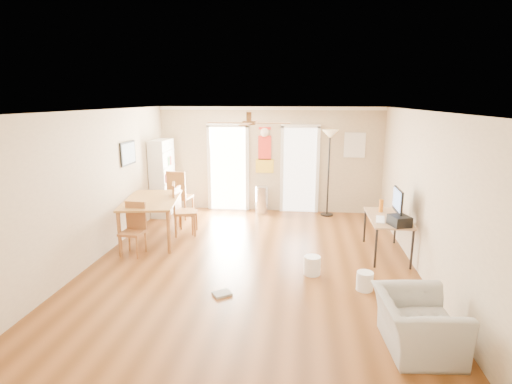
# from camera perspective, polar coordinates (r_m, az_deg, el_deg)

# --- Properties ---
(floor) EXTENTS (7.00, 7.00, 0.00)m
(floor) POSITION_cam_1_polar(r_m,az_deg,el_deg) (6.95, -0.59, -10.40)
(floor) COLOR brown
(floor) RESTS_ON ground
(ceiling) EXTENTS (5.50, 7.00, 0.00)m
(ceiling) POSITION_cam_1_polar(r_m,az_deg,el_deg) (6.38, -0.65, 11.54)
(ceiling) COLOR silver
(ceiling) RESTS_ON floor
(wall_back) EXTENTS (5.50, 0.04, 2.60)m
(wall_back) POSITION_cam_1_polar(r_m,az_deg,el_deg) (9.97, 1.97, 4.62)
(wall_back) COLOR beige
(wall_back) RESTS_ON floor
(wall_front) EXTENTS (5.50, 0.04, 2.60)m
(wall_front) POSITION_cam_1_polar(r_m,az_deg,el_deg) (3.29, -8.69, -13.73)
(wall_front) COLOR beige
(wall_front) RESTS_ON floor
(wall_left) EXTENTS (0.04, 7.00, 2.60)m
(wall_left) POSITION_cam_1_polar(r_m,az_deg,el_deg) (7.41, -22.22, 0.65)
(wall_left) COLOR beige
(wall_left) RESTS_ON floor
(wall_right) EXTENTS (0.04, 7.00, 2.60)m
(wall_right) POSITION_cam_1_polar(r_m,az_deg,el_deg) (6.77, 23.13, -0.54)
(wall_right) COLOR beige
(wall_right) RESTS_ON floor
(crown_molding) EXTENTS (5.50, 7.00, 0.08)m
(crown_molding) POSITION_cam_1_polar(r_m,az_deg,el_deg) (6.38, -0.65, 11.18)
(crown_molding) COLOR white
(crown_molding) RESTS_ON wall_back
(kitchen_doorway) EXTENTS (0.90, 0.10, 2.10)m
(kitchen_doorway) POSITION_cam_1_polar(r_m,az_deg,el_deg) (10.13, -3.98, 3.30)
(kitchen_doorway) COLOR white
(kitchen_doorway) RESTS_ON wall_back
(bathroom_doorway) EXTENTS (0.80, 0.10, 2.10)m
(bathroom_doorway) POSITION_cam_1_polar(r_m,az_deg,el_deg) (9.96, 6.26, 3.08)
(bathroom_doorway) COLOR white
(bathroom_doorway) RESTS_ON wall_back
(wall_decal) EXTENTS (0.46, 0.03, 1.10)m
(wall_decal) POSITION_cam_1_polar(r_m,az_deg,el_deg) (9.92, 1.25, 6.04)
(wall_decal) COLOR red
(wall_decal) RESTS_ON wall_back
(ac_grille) EXTENTS (0.50, 0.04, 0.60)m
(ac_grille) POSITION_cam_1_polar(r_m,az_deg,el_deg) (9.93, 13.93, 6.53)
(ac_grille) COLOR white
(ac_grille) RESTS_ON wall_back
(framed_poster) EXTENTS (0.04, 0.66, 0.48)m
(framed_poster) POSITION_cam_1_polar(r_m,az_deg,el_deg) (8.57, -17.83, 5.29)
(framed_poster) COLOR black
(framed_poster) RESTS_ON wall_left
(ceiling_fan) EXTENTS (1.24, 1.24, 0.20)m
(ceiling_fan) POSITION_cam_1_polar(r_m,az_deg,el_deg) (6.09, -1.01, 9.86)
(ceiling_fan) COLOR #593819
(ceiling_fan) RESTS_ON ceiling
(bookshelf) EXTENTS (0.60, 0.90, 1.84)m
(bookshelf) POSITION_cam_1_polar(r_m,az_deg,el_deg) (9.91, -13.24, 1.99)
(bookshelf) COLOR silver
(bookshelf) RESTS_ON floor
(dining_table) EXTENTS (1.28, 1.82, 0.84)m
(dining_table) POSITION_cam_1_polar(r_m,az_deg,el_deg) (8.30, -14.56, -3.81)
(dining_table) COLOR #A87536
(dining_table) RESTS_ON floor
(dining_chair_right_a) EXTENTS (0.41, 0.41, 0.98)m
(dining_chair_right_a) POSITION_cam_1_polar(r_m,az_deg,el_deg) (8.55, -9.96, -2.57)
(dining_chair_right_a) COLOR #93602F
(dining_chair_right_a) RESTS_ON floor
(dining_chair_right_b) EXTENTS (0.56, 0.56, 1.09)m
(dining_chair_right_b) POSITION_cam_1_polar(r_m,az_deg,el_deg) (8.44, -10.18, -2.42)
(dining_chair_right_b) COLOR #A77035
(dining_chair_right_b) RESTS_ON floor
(dining_chair_near) EXTENTS (0.42, 0.42, 0.95)m
(dining_chair_near) POSITION_cam_1_polar(r_m,az_deg,el_deg) (7.57, -17.30, -5.18)
(dining_chair_near) COLOR #955430
(dining_chair_near) RESTS_ON floor
(dining_chair_far) EXTENTS (0.54, 0.54, 1.14)m
(dining_chair_far) POSITION_cam_1_polar(r_m,az_deg,el_deg) (9.65, -10.70, -0.31)
(dining_chair_far) COLOR olive
(dining_chair_far) RESTS_ON floor
(trash_can) EXTENTS (0.39, 0.39, 0.68)m
(trash_can) POSITION_cam_1_polar(r_m,az_deg,el_deg) (9.91, 0.80, -1.10)
(trash_can) COLOR silver
(trash_can) RESTS_ON floor
(torchiere_lamp) EXTENTS (0.43, 0.43, 2.08)m
(torchiere_lamp) POSITION_cam_1_polar(r_m,az_deg,el_deg) (9.71, 10.33, 2.62)
(torchiere_lamp) COLOR black
(torchiere_lamp) RESTS_ON floor
(computer_desk) EXTENTS (0.67, 1.33, 0.71)m
(computer_desk) POSITION_cam_1_polar(r_m,az_deg,el_deg) (7.66, 18.15, -5.98)
(computer_desk) COLOR tan
(computer_desk) RESTS_ON floor
(imac) EXTENTS (0.17, 0.62, 0.57)m
(imac) POSITION_cam_1_polar(r_m,az_deg,el_deg) (7.31, 19.59, -1.74)
(imac) COLOR black
(imac) RESTS_ON computer_desk
(keyboard) EXTENTS (0.22, 0.45, 0.02)m
(keyboard) POSITION_cam_1_polar(r_m,az_deg,el_deg) (7.34, 17.35, -3.76)
(keyboard) COLOR white
(keyboard) RESTS_ON computer_desk
(printer) EXTENTS (0.38, 0.41, 0.17)m
(printer) POSITION_cam_1_polar(r_m,az_deg,el_deg) (7.08, 19.82, -3.89)
(printer) COLOR black
(printer) RESTS_ON computer_desk
(orange_bottle) EXTENTS (0.09, 0.09, 0.24)m
(orange_bottle) POSITION_cam_1_polar(r_m,az_deg,el_deg) (7.82, 17.45, -1.88)
(orange_bottle) COLOR orange
(orange_bottle) RESTS_ON computer_desk
(wastebasket_a) EXTENTS (0.34, 0.34, 0.31)m
(wastebasket_a) POSITION_cam_1_polar(r_m,az_deg,el_deg) (6.62, 8.03, -10.36)
(wastebasket_a) COLOR white
(wastebasket_a) RESTS_ON floor
(wastebasket_b) EXTENTS (0.26, 0.26, 0.28)m
(wastebasket_b) POSITION_cam_1_polar(r_m,az_deg,el_deg) (6.28, 15.28, -12.18)
(wastebasket_b) COLOR white
(wastebasket_b) RESTS_ON floor
(floor_cloth) EXTENTS (0.32, 0.30, 0.04)m
(floor_cloth) POSITION_cam_1_polar(r_m,az_deg,el_deg) (6.00, -4.88, -14.29)
(floor_cloth) COLOR #979893
(floor_cloth) RESTS_ON floor
(armchair) EXTENTS (0.92, 1.03, 0.62)m
(armchair) POSITION_cam_1_polar(r_m,az_deg,el_deg) (5.06, 22.04, -17.05)
(armchair) COLOR #A3A39E
(armchair) RESTS_ON floor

